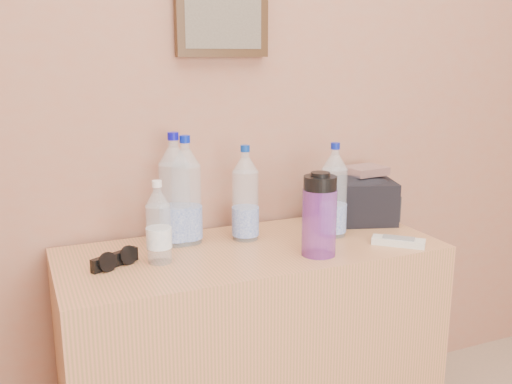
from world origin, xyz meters
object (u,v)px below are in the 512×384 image
ac_remote (398,242)px  toiletry_bag (358,199)px  nalgene_bottle (319,215)px  sunglasses (115,260)px  foil_packet (365,170)px  pet_large_b (245,198)px  pet_large_c (186,196)px  pet_large_a (175,196)px  dresser (252,355)px  pet_large_d (334,195)px  pet_small (159,227)px

ac_remote → toiletry_bag: (0.02, 0.27, 0.07)m
nalgene_bottle → sunglasses: 0.59m
ac_remote → foil_packet: 0.32m
pet_large_b → foil_packet: (0.46, 0.03, 0.05)m
nalgene_bottle → ac_remote: (0.27, -0.02, -0.11)m
pet_large_b → pet_large_c: size_ratio=0.90×
pet_large_a → ac_remote: size_ratio=2.18×
pet_large_c → foil_packet: bearing=-1.3°
dresser → foil_packet: foil_packet is taller
pet_large_d → pet_large_b: bearing=164.2°
sunglasses → pet_large_c: bearing=-0.7°
pet_large_c → ac_remote: bearing=-25.9°
pet_large_a → pet_small: size_ratio=1.47×
dresser → pet_large_c: 0.55m
pet_large_d → ac_remote: pet_large_d is taller
pet_large_c → nalgene_bottle: bearing=-39.3°
toiletry_bag → nalgene_bottle: bearing=-122.0°
ac_remote → foil_packet: size_ratio=1.21×
pet_large_c → foil_packet: 0.64m
pet_large_c → sunglasses: size_ratio=2.26×
dresser → pet_small: size_ratio=4.89×
pet_large_c → dresser: bearing=-38.4°
sunglasses → pet_large_d: bearing=-26.9°
pet_large_d → nalgene_bottle: 0.20m
pet_large_a → sunglasses: (-0.21, -0.12, -0.13)m
pet_large_b → pet_large_c: bearing=167.4°
pet_large_a → ac_remote: (0.62, -0.28, -0.14)m
pet_small → nalgene_bottle: size_ratio=0.96×
pet_small → toiletry_bag: pet_small is taller
pet_small → ac_remote: pet_small is taller
pet_large_b → nalgene_bottle: pet_large_b is taller
pet_small → foil_packet: (0.76, 0.13, 0.08)m
dresser → pet_large_a: 0.56m
pet_large_d → toiletry_bag: 0.19m
ac_remote → foil_packet: (0.05, 0.27, 0.17)m
pet_large_a → nalgene_bottle: size_ratio=1.41×
pet_large_b → nalgene_bottle: size_ratio=1.22×
foil_packet → pet_large_d: bearing=-151.0°
pet_small → foil_packet: bearing=9.4°
pet_large_b → foil_packet: bearing=3.2°
foil_packet → pet_large_c: bearing=178.7°
pet_large_a → dresser: bearing=-33.2°
pet_large_a → foil_packet: (0.67, -0.01, 0.03)m
ac_remote → pet_large_b: bearing=-168.2°
pet_small → nalgene_bottle: nalgene_bottle is taller
pet_large_b → toiletry_bag: bearing=3.0°
dresser → toiletry_bag: bearing=14.1°
pet_large_b → nalgene_bottle: 0.26m
pet_small → pet_large_a: bearing=58.1°
pet_large_c → ac_remote: size_ratio=2.11×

